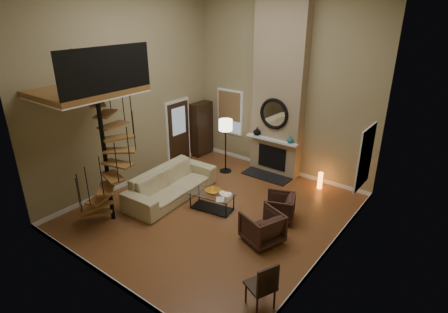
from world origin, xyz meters
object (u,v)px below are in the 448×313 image
Objects in this scene: hutch at (201,128)px; sofa at (172,184)px; armchair_far at (264,229)px; accent_lamp at (320,180)px; coffee_table at (212,199)px; armchair_near at (282,207)px; floor_lamp at (226,129)px; side_chair at (264,285)px.

hutch is 0.66× the size of sofa.
armchair_far is 1.66× the size of accent_lamp.
hutch is 3.92m from coffee_table.
accent_lamp is at bearing 156.66° from armchair_near.
armchair_near is (4.39, -2.12, -0.60)m from hutch.
floor_lamp is (-1.13, 2.08, 1.13)m from coffee_table.
hutch is 3.26m from sofa.
hutch reaches higher than coffee_table.
armchair_near is 1.81m from coffee_table.
armchair_near is 2.96m from side_chair.
armchair_near is 0.89× the size of armchair_far.
hutch is 4.51m from accent_lamp.
side_chair reaches higher than accent_lamp.
accent_lamp is (4.45, 0.04, -0.70)m from hutch.
sofa reaches higher than coffee_table.
accent_lamp is at bearing -158.29° from armchair_far.
sofa is 5.66× the size of accent_lamp.
side_chair is at bearing -118.78° from sofa.
accent_lamp is 0.50× the size of side_chair.
sofa is 3.11m from armchair_near.
hutch is at bearing 21.92° from sofa.
accent_lamp is at bearing 14.04° from floor_lamp.
floor_lamp reaches higher than armchair_near.
hutch is at bearing 138.73° from side_chair.
armchair_far is at bearing 120.81° from side_chair.
coffee_table is 1.28× the size of side_chair.
floor_lamp is at bearing 133.49° from side_chair.
sofa is 2.86× the size of side_chair.
sofa reaches higher than armchair_near.
armchair_near is 3.34m from floor_lamp.
side_chair is at bearing 0.79° from armchair_near.
armchair_near is 1.06m from armchair_far.
armchair_near is 0.42× the size of floor_lamp.
armchair_near is at bearing -25.79° from hutch.
armchair_far is 0.47× the size of floor_lamp.
sofa is 2.45m from floor_lamp.
side_chair is at bearing -77.63° from accent_lamp.
hutch is at bearing 134.33° from coffee_table.
accent_lamp is (1.75, 2.80, -0.03)m from coffee_table.
armchair_far is 4.01m from floor_lamp.
armchair_near is at bearing 20.68° from coffee_table.
side_chair reaches higher than coffee_table.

